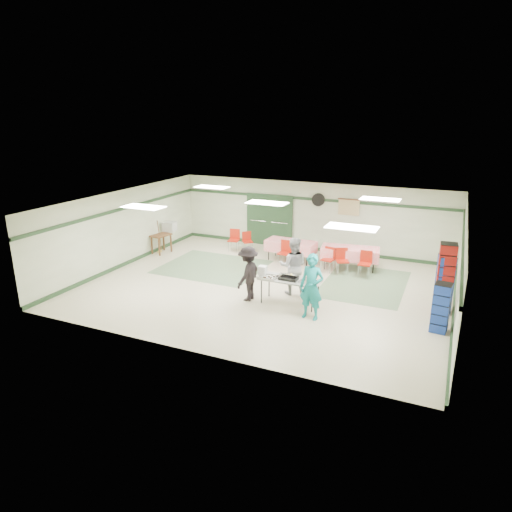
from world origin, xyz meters
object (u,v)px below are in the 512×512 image
at_px(dining_table_a, 350,253).
at_px(printer_table, 161,238).
at_px(serving_table, 290,281).
at_px(volunteer_grey, 293,266).
at_px(chair_a, 342,258).
at_px(chair_c, 365,261).
at_px(volunteer_dark, 248,274).
at_px(dining_table_b, 291,246).
at_px(office_printer, 170,226).
at_px(chair_loose_a, 247,239).
at_px(crate_stack_blue_a, 444,284).
at_px(crate_stack_red, 445,278).
at_px(broom, 160,236).
at_px(crate_stack_blue_b, 441,308).
at_px(chair_b, 329,257).
at_px(volunteer_teal, 312,287).
at_px(chair_loose_b, 234,238).
at_px(chair_d, 285,250).

bearing_deg(dining_table_a, printer_table, -179.47).
distance_m(serving_table, volunteer_grey, 0.83).
distance_m(chair_a, chair_c, 0.79).
height_order(volunteer_dark, dining_table_a, volunteer_dark).
bearing_deg(dining_table_b, volunteer_grey, -65.77).
bearing_deg(chair_a, office_printer, 155.73).
bearing_deg(chair_loose_a, printer_table, 168.60).
xyz_separation_m(volunteer_dark, crate_stack_blue_a, (5.23, 1.40, 0.00)).
height_order(crate_stack_red, broom, crate_stack_red).
bearing_deg(printer_table, volunteer_dark, -19.58).
relative_size(crate_stack_blue_b, office_printer, 2.70).
bearing_deg(chair_b, chair_c, 9.82).
bearing_deg(broom, volunteer_dark, -29.53).
distance_m(chair_a, office_printer, 7.01).
bearing_deg(chair_b, volunteer_dark, -103.44).
bearing_deg(crate_stack_red, office_printer, 168.53).
bearing_deg(chair_c, chair_loose_a, 168.09).
bearing_deg(volunteer_teal, printer_table, 160.51).
relative_size(volunteer_dark, chair_b, 1.91).
xyz_separation_m(chair_b, office_printer, (-6.54, 0.04, 0.41)).
height_order(dining_table_a, chair_b, chair_b).
relative_size(chair_c, chair_loose_b, 0.99).
bearing_deg(printer_table, crate_stack_blue_b, -5.13).
relative_size(dining_table_b, chair_b, 2.20).
relative_size(serving_table, printer_table, 2.07).
relative_size(chair_loose_b, office_printer, 1.84).
distance_m(dining_table_a, dining_table_b, 2.20).
height_order(serving_table, chair_c, chair_c).
relative_size(printer_table, office_printer, 1.79).
bearing_deg(crate_stack_blue_b, crate_stack_blue_a, 90.00).
bearing_deg(crate_stack_red, chair_b, 151.37).
bearing_deg(crate_stack_blue_a, printer_table, 171.83).
bearing_deg(chair_a, broom, 160.48).
distance_m(crate_stack_blue_b, printer_table, 10.67).
height_order(volunteer_grey, crate_stack_blue_b, volunteer_grey).
bearing_deg(volunteer_grey, office_printer, -38.70).
bearing_deg(chair_b, crate_stack_blue_b, -32.08).
xyz_separation_m(serving_table, chair_d, (-1.35, 3.25, -0.16)).
bearing_deg(crate_stack_red, chair_loose_a, 157.28).
relative_size(volunteer_dark, broom, 1.25).
relative_size(chair_loose_a, crate_stack_blue_b, 0.61).
height_order(chair_d, office_printer, office_printer).
xyz_separation_m(dining_table_a, crate_stack_red, (3.16, -2.62, 0.41)).
distance_m(volunteer_grey, volunteer_dark, 1.43).
distance_m(printer_table, broom, 0.09).
distance_m(crate_stack_blue_a, printer_table, 10.41).
bearing_deg(crate_stack_blue_b, printer_table, 164.85).
relative_size(chair_b, crate_stack_blue_b, 0.66).
xyz_separation_m(crate_stack_blue_b, printer_table, (-10.30, 2.79, -0.02)).
xyz_separation_m(printer_table, broom, (-0.08, 0.01, 0.05)).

